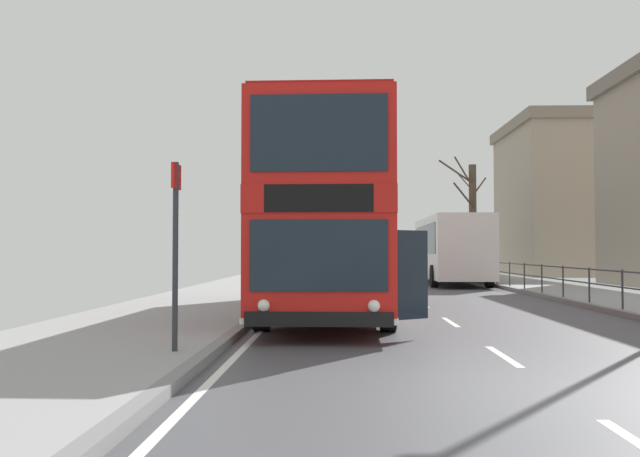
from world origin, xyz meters
The scene contains 7 objects.
ground centered at (-0.72, 0.00, 0.04)m, with size 15.80×140.00×0.20m.
double_decker_bus_main centered at (-2.64, 8.67, 2.30)m, with size 3.26×10.66×4.40m.
background_bus_far_lane centered at (2.82, 24.69, 1.70)m, with size 2.75×9.92×3.10m.
pedestrian_railing_far_kerb centered at (4.45, 14.66, 0.80)m, with size 0.05×33.00×0.96m.
bus_stop_sign_near centered at (-4.75, 2.01, 1.79)m, with size 0.08×0.44×2.68m.
bare_tree_far_00 centered at (5.27, 32.10, 3.56)m, with size 2.74×2.05×6.88m.
background_building_00 centered at (14.44, 37.16, 5.03)m, with size 11.71×10.42×10.00m.
Camera 1 is at (-2.41, -7.56, 1.55)m, focal length 38.16 mm.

